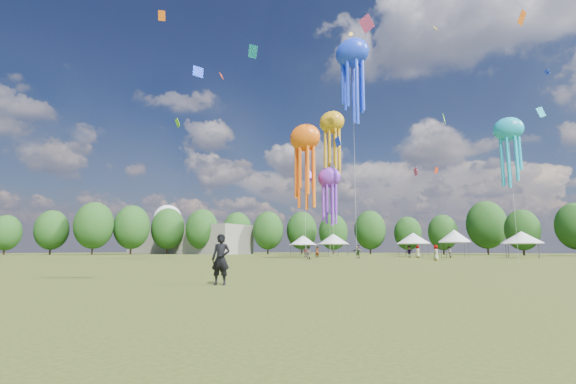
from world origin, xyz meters
The scene contains 10 objects.
ground centered at (0.00, 0.00, 0.00)m, with size 300.00×300.00×0.00m, color #384416.
observer_main centered at (8.81, -2.63, 0.88)m, with size 0.64×0.42×1.76m, color black.
spectator_near centered at (-7.85, 32.33, 0.79)m, with size 0.77×0.60×1.58m, color gray.
spectators_far centered at (-1.77, 45.14, 0.91)m, with size 25.33×17.57×1.93m.
festival_tents centered at (-3.03, 55.12, 3.14)m, with size 41.90×9.92×4.35m.
show_kites centered at (-5.61, 38.29, 18.10)m, with size 32.05×20.65×27.90m.
small_kites centered at (0.97, 41.55, 29.20)m, with size 79.76×52.88×43.26m.
treeline centered at (-3.87, 62.51, 6.54)m, with size 201.57×95.24×13.43m.
hangar centered at (-72.00, 72.00, 4.00)m, with size 40.00×12.00×8.00m, color gray.
radome centered at (-88.00, 78.00, 9.99)m, with size 9.00×9.00×16.00m.
Camera 1 is at (18.50, -13.35, 1.20)m, focal length 25.41 mm.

